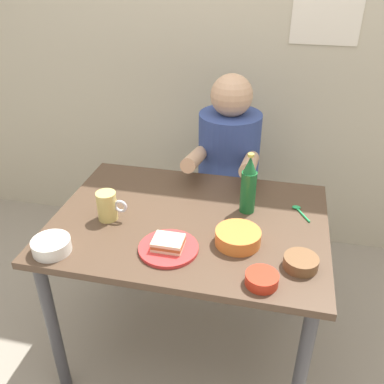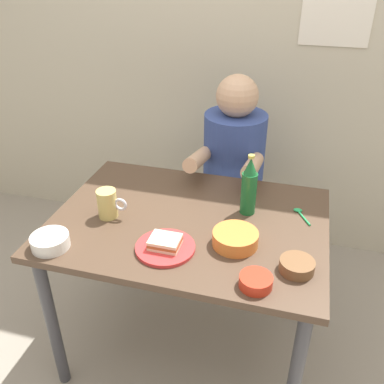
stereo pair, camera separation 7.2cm
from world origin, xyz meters
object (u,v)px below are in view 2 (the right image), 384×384
object	(u,v)px
person_seated	(234,153)
beer_mug	(108,204)
plate_orange	(165,248)
soup_bowl_orange	(235,238)
stool	(230,218)
dining_table	(189,238)
sandwich	(165,242)
beer_bottle	(249,187)

from	to	relation	value
person_seated	beer_mug	xyz separation A→B (m)	(-0.39, -0.68, 0.03)
person_seated	plate_orange	size ratio (longest dim) A/B	3.27
soup_bowl_orange	beer_mug	bearing A→B (deg)	174.68
beer_mug	stool	bearing A→B (deg)	60.78
dining_table	sandwich	bearing A→B (deg)	-98.03
stool	soup_bowl_orange	distance (m)	0.87
person_seated	sandwich	bearing A→B (deg)	-96.74
plate_orange	sandwich	distance (m)	0.02
soup_bowl_orange	dining_table	bearing A→B (deg)	151.53
person_seated	beer_mug	bearing A→B (deg)	-119.62
stool	soup_bowl_orange	xyz separation A→B (m)	(0.14, -0.74, 0.42)
sandwich	soup_bowl_orange	xyz separation A→B (m)	(0.24, 0.09, -0.00)
plate_orange	sandwich	world-z (taller)	sandwich
stool	beer_mug	xyz separation A→B (m)	(-0.39, -0.70, 0.45)
sandwich	beer_mug	world-z (taller)	beer_mug
plate_orange	sandwich	bearing A→B (deg)	90.00
stool	plate_orange	xyz separation A→B (m)	(-0.10, -0.84, 0.40)
sandwich	beer_bottle	distance (m)	0.42
beer_mug	soup_bowl_orange	size ratio (longest dim) A/B	0.74
dining_table	stool	distance (m)	0.70
beer_mug	beer_bottle	world-z (taller)	beer_bottle
sandwich	stool	bearing A→B (deg)	83.35
beer_mug	beer_bottle	distance (m)	0.57
person_seated	soup_bowl_orange	size ratio (longest dim) A/B	4.23
dining_table	soup_bowl_orange	xyz separation A→B (m)	(0.21, -0.11, 0.12)
stool	sandwich	bearing A→B (deg)	-96.65
plate_orange	stool	bearing A→B (deg)	83.35
dining_table	plate_orange	xyz separation A→B (m)	(-0.03, -0.21, 0.10)
person_seated	stool	bearing A→B (deg)	90.00
stool	plate_orange	distance (m)	0.93
stool	dining_table	bearing A→B (deg)	-96.19
beer_bottle	person_seated	bearing A→B (deg)	106.82
plate_orange	beer_mug	world-z (taller)	beer_mug
dining_table	beer_bottle	distance (m)	0.33
soup_bowl_orange	person_seated	bearing A→B (deg)	101.03
plate_orange	beer_bottle	size ratio (longest dim) A/B	0.84
sandwich	soup_bowl_orange	bearing A→B (deg)	21.48
beer_mug	person_seated	bearing A→B (deg)	60.38
person_seated	sandwich	world-z (taller)	person_seated
stool	beer_bottle	distance (m)	0.74
beer_mug	soup_bowl_orange	xyz separation A→B (m)	(0.53, -0.05, -0.03)
person_seated	soup_bowl_orange	distance (m)	0.75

